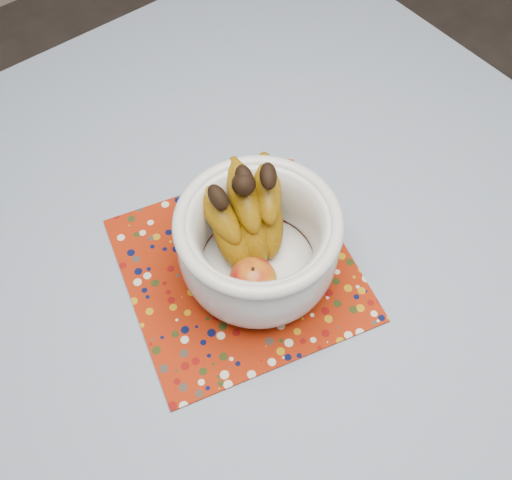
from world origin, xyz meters
TOP-DOWN VIEW (x-y plane):
  - table at (0.00, 0.00)m, footprint 1.20×1.20m
  - tablecloth at (0.00, 0.00)m, footprint 1.32×1.32m
  - placemat at (-0.03, 0.00)m, footprint 0.42×0.42m
  - fruit_bowl at (-0.00, -0.01)m, footprint 0.26×0.26m

SIDE VIEW (x-z plane):
  - table at x=0.00m, z-range 0.30..1.05m
  - tablecloth at x=0.00m, z-range 0.75..0.76m
  - placemat at x=-0.03m, z-range 0.76..0.76m
  - fruit_bowl at x=0.00m, z-range 0.76..0.94m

